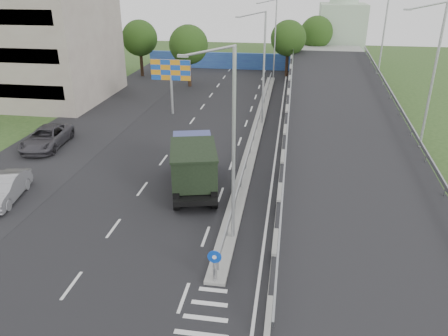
% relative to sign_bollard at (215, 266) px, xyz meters
% --- Properties ---
extents(ground, '(160.00, 160.00, 0.00)m').
position_rel_sign_bollard_xyz_m(ground, '(0.00, -2.17, -1.03)').
color(ground, '#2D4C1E').
rests_on(ground, ground).
extents(road_surface, '(26.00, 90.00, 0.04)m').
position_rel_sign_bollard_xyz_m(road_surface, '(-3.00, 17.83, -1.03)').
color(road_surface, black).
rests_on(road_surface, ground).
extents(parking_strip, '(8.00, 90.00, 0.05)m').
position_rel_sign_bollard_xyz_m(parking_strip, '(-16.00, 17.83, -1.03)').
color(parking_strip, black).
rests_on(parking_strip, ground).
extents(median, '(1.00, 44.00, 0.20)m').
position_rel_sign_bollard_xyz_m(median, '(0.00, 21.83, -0.93)').
color(median, gray).
rests_on(median, ground).
extents(overpass_ramp, '(10.00, 50.00, 3.50)m').
position_rel_sign_bollard_xyz_m(overpass_ramp, '(7.50, 21.83, 0.72)').
color(overpass_ramp, gray).
rests_on(overpass_ramp, ground).
extents(median_guardrail, '(0.09, 44.00, 0.71)m').
position_rel_sign_bollard_xyz_m(median_guardrail, '(0.00, 21.83, -0.28)').
color(median_guardrail, gray).
rests_on(median_guardrail, median).
extents(sign_bollard, '(0.64, 0.23, 1.67)m').
position_rel_sign_bollard_xyz_m(sign_bollard, '(0.00, 0.00, 0.00)').
color(sign_bollard, black).
rests_on(sign_bollard, median).
extents(lamp_post_near, '(2.74, 0.18, 10.08)m').
position_rel_sign_bollard_xyz_m(lamp_post_near, '(0.11, 3.83, 4.77)').
color(lamp_post_near, '#B2B5B7').
rests_on(lamp_post_near, median).
extents(lamp_post_mid, '(2.74, 0.18, 10.08)m').
position_rel_sign_bollard_xyz_m(lamp_post_mid, '(0.11, 23.83, 4.77)').
color(lamp_post_mid, '#B2B5B7').
rests_on(lamp_post_mid, median).
extents(lamp_post_far, '(2.74, 0.18, 10.08)m').
position_rel_sign_bollard_xyz_m(lamp_post_far, '(0.11, 43.83, 4.77)').
color(lamp_post_far, '#B2B5B7').
rests_on(lamp_post_far, median).
extents(blue_wall, '(30.00, 0.50, 2.40)m').
position_rel_sign_bollard_xyz_m(blue_wall, '(-4.00, 49.83, 0.17)').
color(blue_wall, '#283C93').
rests_on(blue_wall, ground).
extents(church, '(7.00, 7.00, 13.80)m').
position_rel_sign_bollard_xyz_m(church, '(10.00, 57.83, 4.28)').
color(church, '#B2CCAD').
rests_on(church, ground).
extents(billboard, '(4.00, 0.24, 5.50)m').
position_rel_sign_bollard_xyz_m(billboard, '(-9.00, 25.83, 3.15)').
color(billboard, '#B2B5B7').
rests_on(billboard, ground).
extents(tree_left_mid, '(4.80, 4.80, 7.60)m').
position_rel_sign_bollard_xyz_m(tree_left_mid, '(-10.00, 37.83, 4.14)').
color(tree_left_mid, black).
rests_on(tree_left_mid, ground).
extents(tree_median_far, '(4.80, 4.80, 7.60)m').
position_rel_sign_bollard_xyz_m(tree_median_far, '(2.00, 45.83, 4.14)').
color(tree_median_far, black).
rests_on(tree_median_far, ground).
extents(tree_left_far, '(4.80, 4.80, 7.60)m').
position_rel_sign_bollard_xyz_m(tree_left_far, '(-18.00, 42.83, 4.14)').
color(tree_left_far, black).
rests_on(tree_left_far, ground).
extents(tree_ramp_far, '(4.80, 4.80, 7.60)m').
position_rel_sign_bollard_xyz_m(tree_ramp_far, '(6.00, 52.83, 4.14)').
color(tree_ramp_far, black).
rests_on(tree_ramp_far, ground).
extents(dump_truck, '(4.34, 7.68, 3.20)m').
position_rel_sign_bollard_xyz_m(dump_truck, '(-3.14, 9.60, 0.74)').
color(dump_truck, black).
rests_on(dump_truck, ground).
extents(parked_car_b, '(2.50, 5.05, 1.59)m').
position_rel_sign_bollard_xyz_m(parked_car_b, '(-14.53, 6.03, -0.24)').
color(parked_car_b, '#98989D').
rests_on(parked_car_b, ground).
extents(parked_car_c, '(3.27, 6.13, 1.64)m').
position_rel_sign_bollard_xyz_m(parked_car_c, '(-16.78, 15.09, -0.21)').
color(parked_car_c, '#3D3C42').
rests_on(parked_car_c, ground).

